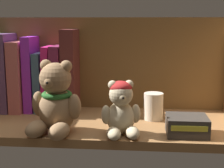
# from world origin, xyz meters

# --- Properties ---
(shelf_board) EXTENTS (0.66, 0.27, 0.02)m
(shelf_board) POSITION_xyz_m (0.00, 0.00, 0.01)
(shelf_board) COLOR olive
(shelf_board) RESTS_ON ground
(shelf_back_panel) EXTENTS (0.69, 0.01, 0.28)m
(shelf_back_panel) POSITION_xyz_m (0.00, 0.14, 0.14)
(shelf_back_panel) COLOR brown
(shelf_back_panel) RESTS_ON ground
(book_1) EXTENTS (0.03, 0.15, 0.21)m
(book_1) POSITION_xyz_m (-0.27, 0.11, 0.13)
(book_1) COLOR #654575
(book_1) RESTS_ON shelf_board
(book_2) EXTENTS (0.03, 0.15, 0.19)m
(book_2) POSITION_xyz_m (-0.23, 0.11, 0.12)
(book_2) COLOR #C26464
(book_2) RESTS_ON shelf_board
(book_3) EXTENTS (0.02, 0.12, 0.21)m
(book_3) POSITION_xyz_m (-0.20, 0.11, 0.12)
(book_3) COLOR purple
(book_3) RESTS_ON shelf_board
(book_4) EXTENTS (0.02, 0.13, 0.16)m
(book_4) POSITION_xyz_m (-0.18, 0.11, 0.10)
(book_4) COLOR #3D5C79
(book_4) RESTS_ON shelf_board
(book_5) EXTENTS (0.02, 0.13, 0.18)m
(book_5) POSITION_xyz_m (-0.15, 0.11, 0.11)
(book_5) COLOR #D02075
(book_5) RESTS_ON shelf_board
(book_6) EXTENTS (0.03, 0.13, 0.18)m
(book_6) POSITION_xyz_m (-0.13, 0.11, 0.11)
(book_6) COLOR #6F2146
(book_6) RESTS_ON shelf_board
(book_7) EXTENTS (0.04, 0.13, 0.22)m
(book_7) POSITION_xyz_m (-0.09, 0.11, 0.13)
(book_7) COLOR #592525
(book_7) RESTS_ON shelf_board
(teddy_bear_larger) EXTENTS (0.12, 0.13, 0.16)m
(teddy_bear_larger) POSITION_xyz_m (-0.09, -0.09, 0.09)
(teddy_bear_larger) COLOR #93704C
(teddy_bear_larger) RESTS_ON shelf_board
(teddy_bear_smaller) EXTENTS (0.09, 0.09, 0.12)m
(teddy_bear_smaller) POSITION_xyz_m (0.06, -0.09, 0.08)
(teddy_bear_smaller) COLOR beige
(teddy_bear_smaller) RESTS_ON shelf_board
(pillar_candle) EXTENTS (0.05, 0.05, 0.07)m
(pillar_candle) POSITION_xyz_m (0.13, 0.03, 0.05)
(pillar_candle) COLOR silver
(pillar_candle) RESTS_ON shelf_board
(small_product_box) EXTENTS (0.09, 0.08, 0.04)m
(small_product_box) POSITION_xyz_m (0.20, -0.08, 0.04)
(small_product_box) COLOR #38332D
(small_product_box) RESTS_ON shelf_board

